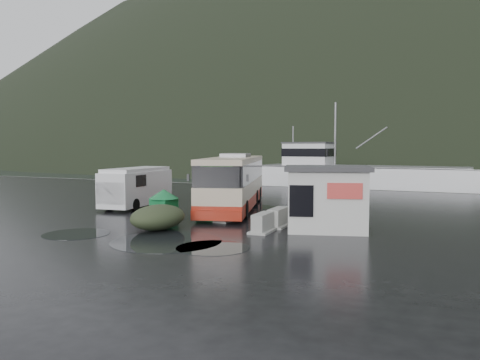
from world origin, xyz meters
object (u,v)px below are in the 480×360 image
at_px(fishing_trawler, 361,183).
at_px(waste_bin_left, 209,220).
at_px(coach_bus, 234,209).
at_px(dome_tent, 158,230).
at_px(white_van, 137,207).
at_px(ticket_kiosk, 326,230).
at_px(jersey_barrier_a, 226,221).
at_px(jersey_barrier_b, 263,232).
at_px(jersey_barrier_c, 278,227).
at_px(waste_bin_right, 164,219).

bearing_deg(fishing_trawler, waste_bin_left, -93.64).
relative_size(coach_bus, dome_tent, 4.12).
height_order(white_van, dome_tent, white_van).
xyz_separation_m(ticket_kiosk, jersey_barrier_a, (-5.13, 0.48, 0.00)).
distance_m(jersey_barrier_b, fishing_trawler, 29.25).
bearing_deg(fishing_trawler, ticket_kiosk, -81.08).
relative_size(white_van, dome_tent, 2.05).
height_order(jersey_barrier_c, fishing_trawler, fishing_trawler).
bearing_deg(dome_tent, jersey_barrier_b, 17.49).
relative_size(white_van, waste_bin_right, 3.81).
height_order(coach_bus, jersey_barrier_b, coach_bus).
height_order(waste_bin_right, dome_tent, waste_bin_right).
bearing_deg(fishing_trawler, jersey_barrier_b, -86.08).
distance_m(waste_bin_left, dome_tent, 3.45).
distance_m(waste_bin_left, ticket_kiosk, 6.07).
distance_m(jersey_barrier_c, fishing_trawler, 27.67).
bearing_deg(waste_bin_right, dome_tent, -60.73).
height_order(coach_bus, waste_bin_left, coach_bus).
bearing_deg(white_van, fishing_trawler, 63.06).
height_order(white_van, fishing_trawler, fishing_trawler).
height_order(dome_tent, jersey_barrier_a, dome_tent).
bearing_deg(ticket_kiosk, jersey_barrier_a, 157.66).
bearing_deg(jersey_barrier_b, coach_bus, 124.90).
height_order(jersey_barrier_a, jersey_barrier_b, jersey_barrier_b).
height_order(waste_bin_left, jersey_barrier_a, waste_bin_left).
distance_m(white_van, waste_bin_left, 7.01).
relative_size(coach_bus, jersey_barrier_b, 7.13).
xyz_separation_m(jersey_barrier_b, fishing_trawler, (-1.16, 29.22, 0.00)).
height_order(waste_bin_left, jersey_barrier_c, waste_bin_left).
relative_size(white_van, jersey_barrier_a, 4.01).
xyz_separation_m(ticket_kiosk, jersey_barrier_c, (-2.26, 0.04, 0.00)).
bearing_deg(white_van, dome_tent, -53.37).
xyz_separation_m(coach_bus, jersey_barrier_c, (4.54, -4.77, 0.00)).
bearing_deg(dome_tent, jersey_barrier_c, 33.26).
distance_m(white_van, jersey_barrier_c, 10.72).
relative_size(coach_bus, fishing_trawler, 0.49).
height_order(ticket_kiosk, fishing_trawler, fishing_trawler).
xyz_separation_m(waste_bin_left, ticket_kiosk, (6.05, -0.44, 0.00)).
bearing_deg(jersey_barrier_c, white_van, 163.28).
bearing_deg(coach_bus, dome_tent, -107.45).
xyz_separation_m(white_van, jersey_barrier_a, (7.40, -2.65, 0.00)).
xyz_separation_m(waste_bin_right, jersey_barrier_b, (5.94, -1.32, 0.00)).
xyz_separation_m(white_van, ticket_kiosk, (12.53, -3.12, 0.00)).
xyz_separation_m(waste_bin_left, dome_tent, (-0.74, -3.37, 0.00)).
xyz_separation_m(dome_tent, fishing_trawler, (3.26, 30.62, 0.00)).
bearing_deg(jersey_barrier_a, waste_bin_right, -167.62).
height_order(white_van, ticket_kiosk, ticket_kiosk).
bearing_deg(waste_bin_right, jersey_barrier_a, 12.38).
bearing_deg(jersey_barrier_a, jersey_barrier_c, -8.64).
bearing_deg(waste_bin_right, jersey_barrier_b, -12.51).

